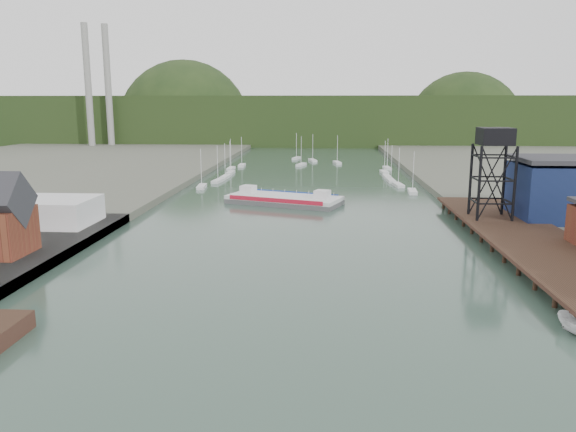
# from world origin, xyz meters

# --- Properties ---
(ground) EXTENTS (600.00, 600.00, 0.00)m
(ground) POSITION_xyz_m (0.00, 0.00, 0.00)
(ground) COLOR #294034
(ground) RESTS_ON ground
(east_pier) EXTENTS (14.00, 70.00, 2.45)m
(east_pier) POSITION_xyz_m (37.00, 45.00, 1.90)
(east_pier) COLOR black
(east_pier) RESTS_ON ground
(white_shed) EXTENTS (18.00, 12.00, 4.50)m
(white_shed) POSITION_xyz_m (-44.00, 50.00, 3.85)
(white_shed) COLOR silver
(white_shed) RESTS_ON west_quay
(lift_tower) EXTENTS (6.50, 6.50, 16.00)m
(lift_tower) POSITION_xyz_m (35.00, 58.00, 15.65)
(lift_tower) COLOR black
(lift_tower) RESTS_ON east_pier
(blue_shed) EXTENTS (20.50, 14.50, 11.30)m
(blue_shed) POSITION_xyz_m (50.00, 60.00, 7.06)
(blue_shed) COLOR #0C1A38
(blue_shed) RESTS_ON east_land
(marina_sailboats) EXTENTS (57.71, 92.65, 0.90)m
(marina_sailboats) POSITION_xyz_m (0.08, 138.46, 0.35)
(marina_sailboats) COLOR silver
(marina_sailboats) RESTS_ON ground
(smokestacks) EXTENTS (11.20, 8.20, 60.00)m
(smokestacks) POSITION_xyz_m (-106.00, 232.50, 30.00)
(smokestacks) COLOR gray
(smokestacks) RESTS_ON ground
(distant_hills) EXTENTS (500.00, 120.00, 80.00)m
(distant_hills) POSITION_xyz_m (-3.98, 301.35, 10.38)
(distant_hills) COLOR black
(distant_hills) RESTS_ON ground
(chain_ferry) EXTENTS (27.26, 18.14, 3.65)m
(chain_ferry) POSITION_xyz_m (-3.77, 81.46, 1.05)
(chain_ferry) COLOR #505153
(chain_ferry) RESTS_ON ground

